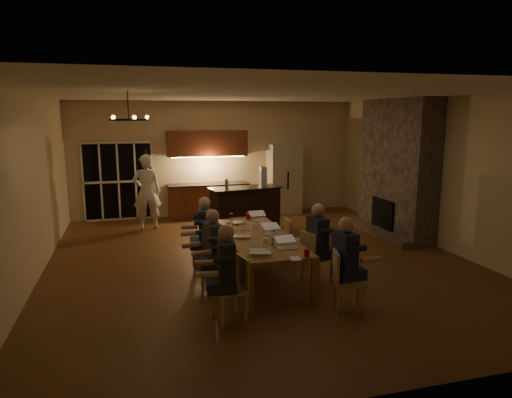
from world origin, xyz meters
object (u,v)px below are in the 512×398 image
Objects in this scene: laptop_c at (241,230)px; dining_table at (258,256)px; standing_person at (147,192)px; can_silver at (273,242)px; laptop_e at (236,217)px; mug_front at (265,241)px; chair_right_mid at (317,256)px; laptop_b at (287,241)px; laptop_a at (261,246)px; laptop_f at (259,215)px; bar_island at (245,209)px; redcup_near at (307,253)px; redcup_mid at (230,229)px; person_left_far at (205,234)px; person_right_near at (345,263)px; chair_right_near at (349,281)px; person_left_mid at (213,252)px; chair_right_far at (297,241)px; plate_near at (286,243)px; person_left_near at (227,274)px; mug_mid at (254,226)px; bar_blender at (263,176)px; chandelier at (129,120)px; chair_left_far at (206,246)px; can_cola at (231,216)px; person_right_mid at (317,244)px; laptop_d at (273,228)px; redcup_far at (248,216)px; chair_left_mid at (216,265)px; plate_far at (265,223)px; can_right at (273,228)px; mug_back at (230,224)px; refrigerator at (284,179)px.

dining_table is at bearing -167.95° from laptop_c.
standing_person is 5.00m from can_silver.
laptop_e reaches higher than mug_front.
laptop_b is (-0.68, -0.38, 0.42)m from chair_right_mid.
laptop_f is (0.56, 2.09, 0.00)m from laptop_a.
bar_island is at bearing -82.98° from laptop_a.
laptop_e and laptop_f have the same top height.
redcup_near and redcup_mid have the same top height.
laptop_c is at bearing 51.84° from person_left_far.
chair_right_mid is 1.13m from person_right_near.
person_left_mid reaches higher than chair_right_near.
person_left_far is at bearing 100.27° from standing_person.
dining_table is 3.17× the size of chair_right_far.
standing_person is at bearing 113.84° from plate_near.
person_left_near is (-1.47, -4.86, 0.15)m from bar_island.
mug_mid is 3.06m from bar_blender.
laptop_a is (1.84, -1.25, -1.89)m from chandelier.
chair_left_far is 1.00× the size of chair_right_far.
can_cola is (-0.26, 0.85, 0.01)m from mug_mid.
laptop_b is at bearing -51.96° from mug_front.
bar_island is 17.35× the size of mug_front.
laptop_b is (-0.64, -0.31, 0.17)m from person_right_mid.
laptop_d reaches higher than redcup_far.
person_left_far is 2.28× the size of chandelier.
chair_left_mid is 1.81m from plate_far.
plate_far is at bearing 87.42° from plate_near.
person_left_mid is at bearing -148.57° from dining_table.
chair_right_near is 2.20m from chair_right_far.
can_cola is (0.65, 0.80, 0.12)m from person_left_far.
chandelier is 5.05× the size of can_right.
person_left_far is at bearing 54.44° from chair_right_near.
plate_far is (0.37, 0.82, 0.38)m from dining_table.
redcup_far is at bearing 48.46° from chair_right_far.
chair_left_far is at bearing 141.43° from dining_table.
laptop_a is 2.34m from redcup_far.
plate_far is at bearing 73.26° from laptop_d.
person_left_near reaches higher than can_cola.
laptop_d is 1.33× the size of plate_far.
laptop_e is (-0.45, 1.01, 0.00)m from laptop_d.
chandelier reaches higher than bar_blender.
bar_blender is at bearing 66.12° from redcup_far.
mug_front is at bearing 52.13° from chair_left_far.
can_cola is at bearing 151.49° from laptop_f.
person_left_mid is at bearing -46.07° from chair_left_mid.
chair_left_mid is at bearing -31.19° from chandelier.
dining_table is 1.06m from chair_left_far.
mug_back is 0.83× the size of redcup_mid.
can_silver is (0.09, -0.11, 0.01)m from mug_front.
refrigerator is at bearing 64.78° from mug_mid.
bar_island is 7.22× the size of plate_far.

